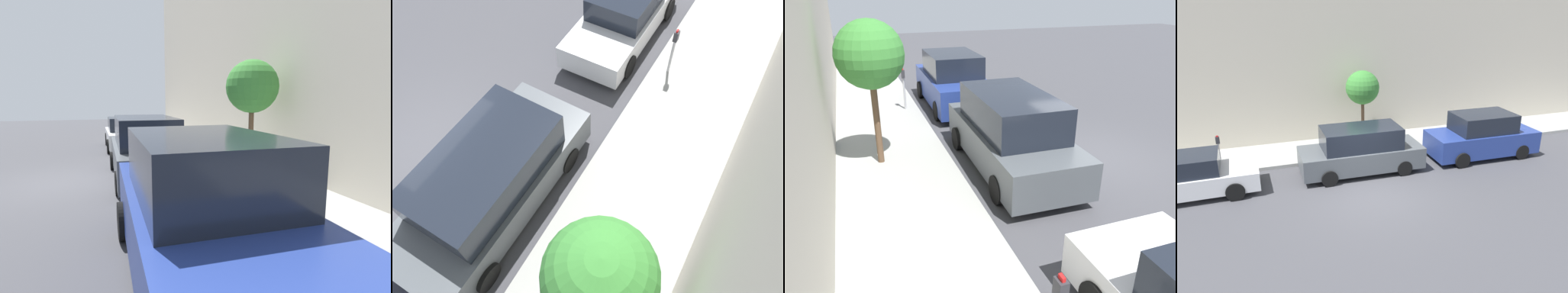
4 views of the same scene
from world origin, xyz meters
TOP-DOWN VIEW (x-y plane):
  - ground_plane at (0.00, 0.00)m, footprint 60.00×60.00m
  - sidewalk at (4.90, 0.00)m, footprint 2.81×32.00m
  - parked_minivan_second at (2.17, -0.22)m, footprint 2.02×4.94m
  - parked_sedan_third at (2.11, 6.07)m, footprint 1.92×4.52m
  - parking_meter_far at (3.95, 5.19)m, footprint 0.11×0.15m
  - street_tree at (5.22, -1.26)m, footprint 1.57×1.57m

SIDE VIEW (x-z plane):
  - ground_plane at x=0.00m, z-range 0.00..0.00m
  - sidewalk at x=4.90m, z-range 0.00..0.15m
  - parked_sedan_third at x=2.11m, z-range -0.05..1.49m
  - parked_minivan_second at x=2.17m, z-range -0.03..1.87m
  - parking_meter_far at x=3.95m, z-range 0.31..1.73m
  - street_tree at x=5.22m, z-range 1.07..4.51m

